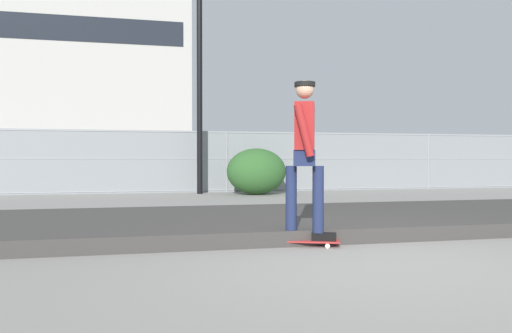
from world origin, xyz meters
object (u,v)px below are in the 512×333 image
skater (305,149)px  shrub_left (256,171)px  street_lamp (199,45)px  parked_car_near (37,164)px  skateboard (305,241)px

skater → shrub_left: skater is taller
street_lamp → skater: bearing=-87.3°
street_lamp → shrub_left: (1.54, -0.60, -3.64)m
parked_car_near → street_lamp: bearing=-33.1°
skater → street_lamp: bearing=92.7°
skater → street_lamp: (-0.40, 8.40, 3.17)m
street_lamp → shrub_left: size_ratio=4.09×
skateboard → shrub_left: bearing=81.6°
shrub_left → skater: bearing=-98.4°
parked_car_near → shrub_left: 7.75m
street_lamp → parked_car_near: size_ratio=1.52×
skateboard → parked_car_near: size_ratio=0.18×
parked_car_near → skateboard: bearing=-64.8°
skateboard → parked_car_near: 13.00m
skateboard → street_lamp: (-0.40, 8.40, 4.23)m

